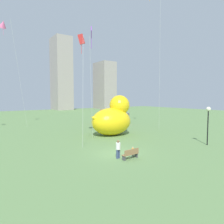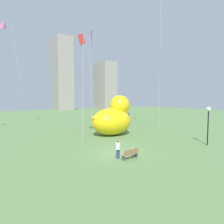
# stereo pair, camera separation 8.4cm
# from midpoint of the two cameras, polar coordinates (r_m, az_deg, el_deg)

# --- Properties ---
(ground_plane) EXTENTS (140.00, 140.00, 0.00)m
(ground_plane) POSITION_cam_midpoint_polar(r_m,az_deg,el_deg) (19.92, 1.68, -11.62)
(ground_plane) COLOR #60844D
(park_bench) EXTENTS (1.67, 0.55, 0.90)m
(park_bench) POSITION_cam_midpoint_polar(r_m,az_deg,el_deg) (18.33, 5.12, -11.52)
(park_bench) COLOR olive
(park_bench) RESTS_ON ground
(person_adult) EXTENTS (0.40, 0.40, 1.65)m
(person_adult) POSITION_cam_midpoint_polar(r_m,az_deg,el_deg) (18.34, 1.59, -10.09)
(person_adult) COLOR #38476B
(person_adult) RESTS_ON ground
(person_child) EXTENTS (0.22, 0.22, 0.89)m
(person_child) POSITION_cam_midpoint_polar(r_m,az_deg,el_deg) (19.08, 5.70, -10.83)
(person_child) COLOR silver
(person_child) RESTS_ON ground
(giant_inflatable_duck) EXTENTS (6.84, 4.39, 5.67)m
(giant_inflatable_duck) POSITION_cam_midpoint_polar(r_m,az_deg,el_deg) (28.99, 0.14, -1.72)
(giant_inflatable_duck) COLOR yellow
(giant_inflatable_duck) RESTS_ON ground
(lamppost) EXTENTS (0.50, 0.50, 4.33)m
(lamppost) POSITION_cam_midpoint_polar(r_m,az_deg,el_deg) (25.29, 25.18, -0.73)
(lamppost) COLOR black
(lamppost) RESTS_ON ground
(box_truck) EXTENTS (5.65, 2.77, 2.85)m
(box_truck) POSITION_cam_midpoint_polar(r_m,az_deg,el_deg) (41.19, 0.58, -1.28)
(box_truck) COLOR red
(box_truck) RESTS_ON ground
(kite_pink) EXTENTS (4.07, 4.24, 18.13)m
(kite_pink) POSITION_cam_midpoint_polar(r_m,az_deg,el_deg) (40.70, -28.19, 20.75)
(kite_pink) COLOR silver
(kite_pink) RESTS_ON ground
(kite_purple) EXTENTS (1.67, 1.92, 12.99)m
(kite_purple) POSITION_cam_midpoint_polar(r_m,az_deg,el_deg) (23.47, -6.12, 19.85)
(kite_purple) COLOR silver
(kite_purple) RESTS_ON ground
(kite_red) EXTENTS (2.16, 2.02, 12.95)m
(kite_red) POSITION_cam_midpoint_polar(r_m,az_deg,el_deg) (26.08, -8.62, 19.28)
(kite_red) COLOR silver
(kite_red) RESTS_ON ground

